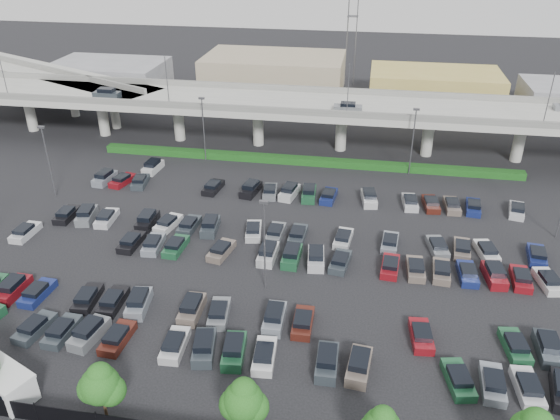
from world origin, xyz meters
TOP-DOWN VIEW (x-y plane):
  - ground at (0.00, 0.00)m, footprint 280.00×280.00m
  - overpass at (-0.25, 31.99)m, footprint 150.00×13.00m
  - on_ramp at (-52.10, 43.05)m, footprint 50.93×30.13m
  - hedge at (0.00, 25.00)m, footprint 66.00×1.60m
  - tree_row at (0.70, -26.53)m, footprint 65.07×3.66m
  - parked_cars at (-0.72, -3.97)m, footprint 63.16×41.60m
  - light_poles at (-4.13, 2.00)m, footprint 66.90×48.38m
  - distant_buildings at (12.38, 61.81)m, footprint 138.00×24.00m
  - comm_tower at (4.00, 74.00)m, footprint 2.40×2.40m

SIDE VIEW (x-z plane):
  - ground at x=0.00m, z-range 0.00..0.00m
  - hedge at x=0.00m, z-range 0.00..1.10m
  - parked_cars at x=-0.72m, z-range -0.22..1.45m
  - tree_row at x=0.70m, z-range 0.55..6.49m
  - distant_buildings at x=12.38m, z-range -0.76..8.24m
  - light_poles at x=-4.13m, z-range 1.09..11.39m
  - on_ramp at x=-52.10m, z-range 2.46..11.26m
  - overpass at x=-0.25m, z-range -0.93..14.87m
  - comm_tower at x=4.00m, z-range 0.61..30.61m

